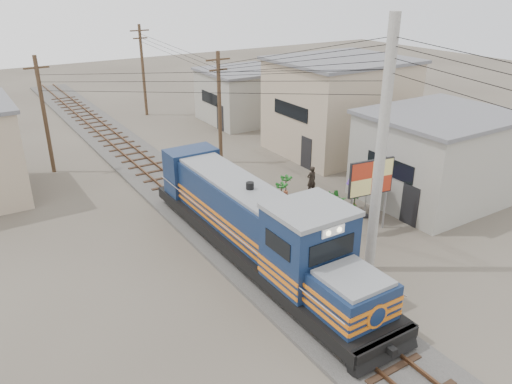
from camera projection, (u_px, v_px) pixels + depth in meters
ground at (292, 290)px, 19.14m from camera, size 120.00×120.00×0.00m
ballast at (183, 198)px, 26.87m from camera, size 3.60×70.00×0.16m
track at (183, 195)px, 26.80m from camera, size 1.15×70.00×0.12m
locomotive at (257, 226)px, 20.46m from camera, size 2.73×14.85×3.68m
utility_pole_main at (381, 154)px, 18.48m from camera, size 0.40×0.40×10.00m
wooden_pole_mid at (219, 106)px, 30.74m from camera, size 1.60×0.24×7.00m
wooden_pole_far at (143, 69)px, 41.66m from camera, size 1.60×0.24×7.50m
wooden_pole_left at (44, 113)px, 29.20m from camera, size 1.60×0.24×7.00m
power_lines at (185, 60)px, 22.65m from camera, size 9.65×19.00×3.30m
shophouse_front at (437, 157)px, 26.15m from camera, size 7.35×6.30×4.70m
shophouse_mid at (339, 105)px, 33.33m from camera, size 8.40×7.35×6.20m
shophouse_back at (243, 95)px, 40.76m from camera, size 6.30×6.30×4.20m
billboard at (371, 180)px, 22.45m from camera, size 2.31×0.44×3.57m
market_umbrella at (368, 179)px, 24.12m from camera, size 2.60×2.60×2.33m
vendor at (311, 180)px, 27.27m from camera, size 0.59×0.39×1.60m
plant_nursery at (317, 205)px, 25.16m from camera, size 3.44×3.24×1.06m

